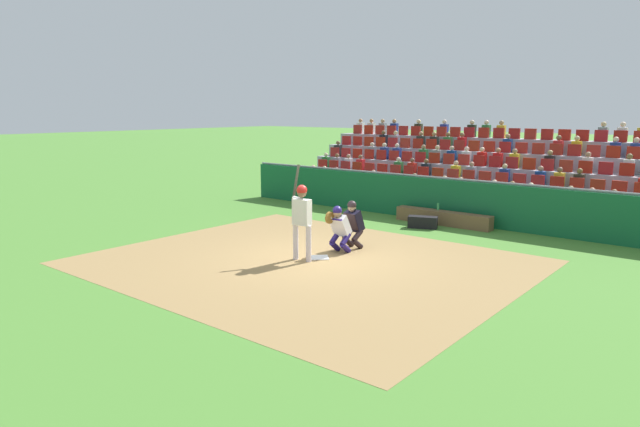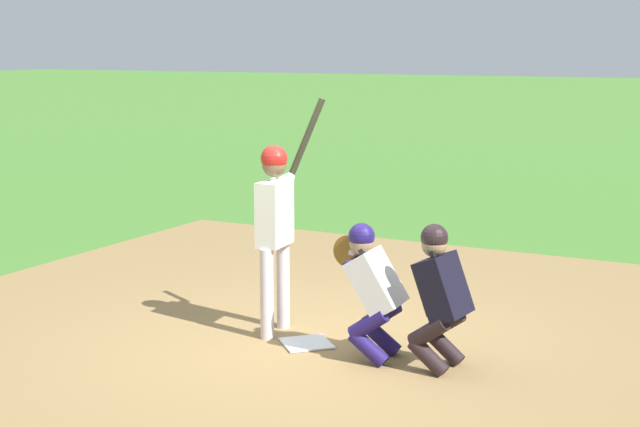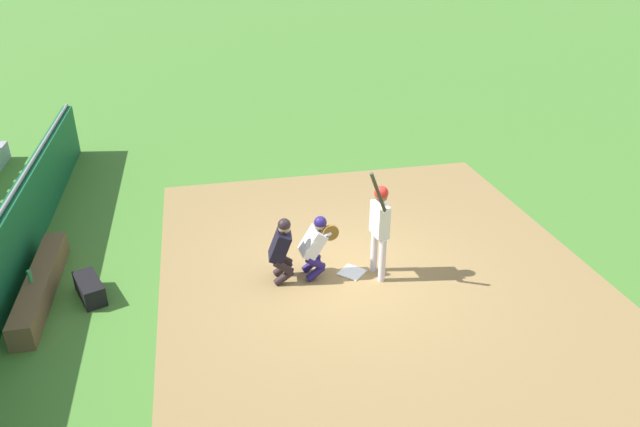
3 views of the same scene
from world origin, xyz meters
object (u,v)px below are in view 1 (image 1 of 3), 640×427
at_px(home_plate_marker, 320,257).
at_px(dugout_bench, 443,218).
at_px(home_plate_umpire, 353,222).
at_px(water_bottle_on_bench, 438,206).
at_px(batter_at_plate, 302,213).
at_px(catcher_crouching, 339,226).
at_px(equipment_duffel_bag, 423,222).

relative_size(home_plate_marker, dugout_bench, 0.14).
bearing_deg(home_plate_umpire, home_plate_marker, 87.80).
height_order(dugout_bench, water_bottle_on_bench, water_bottle_on_bench).
bearing_deg(water_bottle_on_bench, batter_at_plate, 85.90).
bearing_deg(home_plate_umpire, batter_at_plate, 82.08).
xyz_separation_m(catcher_crouching, dugout_bench, (-0.40, -4.94, -0.48)).
bearing_deg(home_plate_umpire, catcher_crouching, 91.42).
bearing_deg(dugout_bench, home_plate_marker, 85.22).
distance_m(home_plate_umpire, water_bottle_on_bench, 4.38).
bearing_deg(home_plate_marker, water_bottle_on_bench, -92.47).
relative_size(home_plate_marker, catcher_crouching, 0.35).
xyz_separation_m(batter_at_plate, home_plate_umpire, (-0.25, -1.77, -0.46)).
distance_m(home_plate_marker, equipment_duffel_bag, 4.79).
relative_size(batter_at_plate, dugout_bench, 0.72).
relative_size(home_plate_marker, water_bottle_on_bench, 1.91).
bearing_deg(batter_at_plate, home_plate_marker, -113.88).
distance_m(batter_at_plate, water_bottle_on_bench, 6.19).
height_order(batter_at_plate, catcher_crouching, batter_at_plate).
bearing_deg(home_plate_marker, home_plate_umpire, -92.20).
height_order(water_bottle_on_bench, equipment_duffel_bag, water_bottle_on_bench).
bearing_deg(water_bottle_on_bench, home_plate_umpire, 87.45).
bearing_deg(dugout_bench, home_plate_umpire, 84.42).
xyz_separation_m(batter_at_plate, water_bottle_on_bench, (-0.44, -6.14, -0.61)).
distance_m(catcher_crouching, water_bottle_on_bench, 5.02).
bearing_deg(home_plate_umpire, equipment_duffel_bag, -92.82).
height_order(home_plate_umpire, water_bottle_on_bench, home_plate_umpire).
relative_size(home_plate_umpire, water_bottle_on_bench, 5.65).
height_order(home_plate_umpire, dugout_bench, home_plate_umpire).
bearing_deg(equipment_duffel_bag, dugout_bench, -127.88).
height_order(batter_at_plate, water_bottle_on_bench, batter_at_plate).
distance_m(home_plate_marker, batter_at_plate, 1.25).
xyz_separation_m(dugout_bench, equipment_duffel_bag, (0.25, 0.85, -0.04)).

